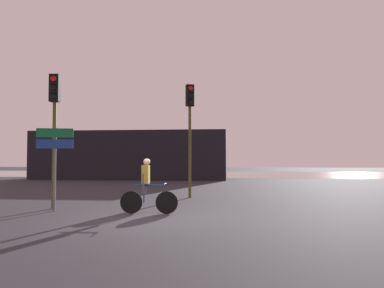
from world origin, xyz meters
name	(u,v)px	position (x,y,z in m)	size (l,w,h in m)	color
ground_plane	(153,219)	(0.00, 0.00, 0.00)	(120.00, 120.00, 0.00)	#28282D
water_strip	(212,174)	(0.00, 29.46, 0.00)	(80.00, 16.00, 0.01)	gray
distant_building	(131,155)	(-6.02, 19.46, 1.89)	(15.30, 4.00, 3.78)	black
traffic_light_center	(190,119)	(0.35, 5.60, 3.26)	(0.39, 0.41, 4.71)	#4C4719
traffic_light_near_left	(55,115)	(-3.64, 1.70, 3.04)	(0.33, 0.35, 4.36)	#4C4719
direction_sign_post	(55,153)	(-3.35, 1.18, 1.79)	(1.07, 0.30, 2.60)	slate
cyclist	(147,186)	(-0.40, 1.00, 0.82)	(1.71, 0.46, 1.62)	black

